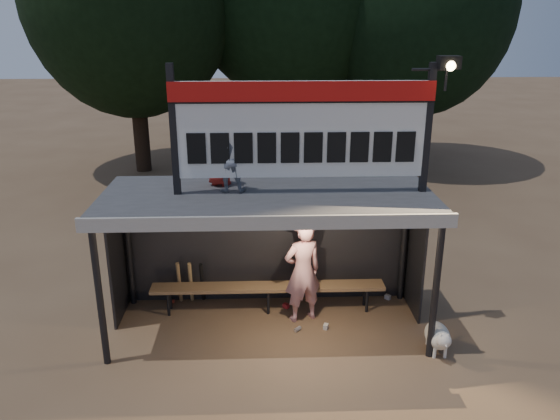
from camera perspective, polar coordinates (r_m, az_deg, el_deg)
The scene contains 11 objects.
ground at distance 9.19m, azimuth -1.18°, elevation -12.10°, with size 80.00×80.00×0.00m, color brown.
player at distance 9.01m, azimuth 2.38°, elevation -6.42°, with size 0.64×0.42×1.77m, color white.
child_a at distance 8.20m, azimuth -5.40°, elevation 5.44°, with size 0.50×0.39×1.03m, color slate.
child_b at distance 8.53m, azimuth -6.31°, elevation 5.75°, with size 0.48×0.31×0.97m, color maroon.
dugout_shelter at distance 8.61m, azimuth -1.29°, elevation -0.70°, with size 5.10×2.08×2.32m.
scoreboard_assembly at distance 8.00m, azimuth 2.70°, elevation 8.72°, with size 4.10×0.27×1.99m.
bench at distance 9.46m, azimuth -1.26°, elevation -8.12°, with size 4.00×0.35×0.48m.
tree_right at distance 19.04m, azimuth 14.31°, elevation 19.98°, with size 6.08×6.08×8.72m.
dog at distance 8.76m, azimuth 16.20°, elevation -12.55°, with size 0.36×0.81×0.49m.
bats at distance 9.78m, azimuth -9.31°, elevation -7.44°, with size 0.47×0.32×0.84m.
litter at distance 9.61m, azimuth 1.58°, elevation -10.33°, with size 4.02×1.13×0.08m.
Camera 1 is at (-0.11, -7.84, 4.80)m, focal length 35.00 mm.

